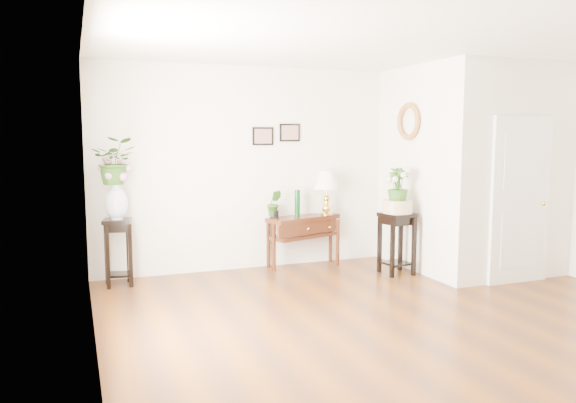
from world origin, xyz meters
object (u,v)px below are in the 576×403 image
plant_stand_b (397,243)px  plant_stand_a (118,252)px  table_lamp (327,191)px  console_table (303,241)px

plant_stand_b → plant_stand_a: bearing=168.6°
table_lamp → plant_stand_a: (-2.90, -0.13, -0.66)m
console_table → plant_stand_b: bearing=-57.7°
console_table → table_lamp: bearing=-18.0°
table_lamp → plant_stand_b: table_lamp is taller
plant_stand_b → console_table: bearing=140.3°
console_table → plant_stand_a: 2.54m
console_table → plant_stand_a: plant_stand_a is taller
table_lamp → plant_stand_a: 2.97m
console_table → table_lamp: 0.80m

